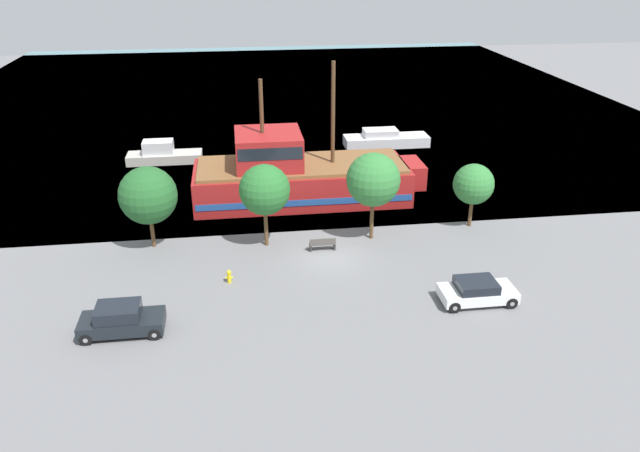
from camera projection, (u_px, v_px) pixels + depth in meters
name	position (u px, v px, depth m)	size (l,w,h in m)	color
ground_plane	(330.00, 257.00, 37.45)	(160.00, 160.00, 0.00)	slate
water_surface	(277.00, 96.00, 77.12)	(80.00, 80.00, 0.00)	slate
pirate_ship	(298.00, 175.00, 45.27)	(16.70, 5.94, 9.94)	#A31E1E
moored_boat_dockside	(163.00, 154.00, 53.50)	(6.30, 2.11, 1.89)	#B7B2A8
moored_boat_outer	(385.00, 139.00, 57.78)	(7.78, 2.35, 1.60)	silver
parked_car_curb_front	(477.00, 291.00, 32.57)	(3.93, 1.94, 1.27)	white
parked_car_curb_mid	(121.00, 320.00, 29.95)	(3.99, 1.87, 1.50)	black
fire_hydrant	(229.00, 276.00, 34.53)	(0.42, 0.25, 0.76)	yellow
bench_promenade_east	(322.00, 244.00, 38.14)	(1.60, 0.45, 0.85)	#4C4742
tree_row_east	(148.00, 195.00, 37.44)	(3.52, 3.52, 5.17)	brown
tree_row_mideast	(265.00, 190.00, 37.49)	(3.10, 3.10, 5.25)	brown
tree_row_midwest	(373.00, 180.00, 38.30)	(3.35, 3.35, 5.64)	brown
tree_row_west	(474.00, 184.00, 40.47)	(2.66, 2.66, 4.29)	brown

